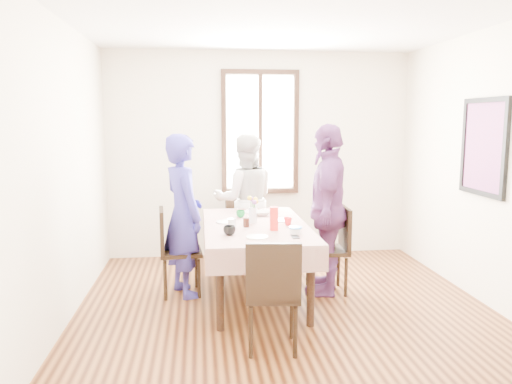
# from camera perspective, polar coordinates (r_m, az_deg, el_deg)

# --- Properties ---
(ground) EXTENTS (4.50, 4.50, 0.00)m
(ground) POSITION_cam_1_polar(r_m,az_deg,el_deg) (4.73, 3.85, -14.28)
(ground) COLOR black
(ground) RESTS_ON ground
(back_wall) EXTENTS (4.00, 0.00, 4.00)m
(back_wall) POSITION_cam_1_polar(r_m,az_deg,el_deg) (6.61, 0.45, 4.26)
(back_wall) COLOR beige
(back_wall) RESTS_ON ground
(right_wall) EXTENTS (0.00, 4.50, 4.50)m
(right_wall) POSITION_cam_1_polar(r_m,az_deg,el_deg) (5.15, 26.50, 2.24)
(right_wall) COLOR beige
(right_wall) RESTS_ON ground
(window_frame) EXTENTS (1.02, 0.06, 1.62)m
(window_frame) POSITION_cam_1_polar(r_m,az_deg,el_deg) (6.58, 0.48, 6.86)
(window_frame) COLOR black
(window_frame) RESTS_ON back_wall
(window_pane) EXTENTS (0.90, 0.02, 1.50)m
(window_pane) POSITION_cam_1_polar(r_m,az_deg,el_deg) (6.58, 0.47, 6.86)
(window_pane) COLOR white
(window_pane) RESTS_ON back_wall
(art_poster) EXTENTS (0.04, 0.76, 0.96)m
(art_poster) POSITION_cam_1_polar(r_m,az_deg,el_deg) (5.38, 24.72, 4.72)
(art_poster) COLOR red
(art_poster) RESTS_ON right_wall
(dining_table) EXTENTS (0.92, 1.74, 0.75)m
(dining_table) POSITION_cam_1_polar(r_m,az_deg,el_deg) (5.16, -0.06, -7.92)
(dining_table) COLOR black
(dining_table) RESTS_ON ground
(tablecloth) EXTENTS (1.04, 1.86, 0.01)m
(tablecloth) POSITION_cam_1_polar(r_m,az_deg,el_deg) (5.06, -0.06, -3.77)
(tablecloth) COLOR #4F0801
(tablecloth) RESTS_ON dining_table
(chair_left) EXTENTS (0.45, 0.45, 0.91)m
(chair_left) POSITION_cam_1_polar(r_m,az_deg,el_deg) (5.27, -8.62, -6.77)
(chair_left) COLOR black
(chair_left) RESTS_ON ground
(chair_right) EXTENTS (0.44, 0.44, 0.91)m
(chair_right) POSITION_cam_1_polar(r_m,az_deg,el_deg) (5.32, 8.13, -6.59)
(chair_right) COLOR black
(chair_right) RESTS_ON ground
(chair_far) EXTENTS (0.47, 0.47, 0.91)m
(chair_far) POSITION_cam_1_polar(r_m,az_deg,el_deg) (6.29, -1.29, -4.19)
(chair_far) COLOR black
(chair_far) RESTS_ON ground
(chair_near) EXTENTS (0.46, 0.46, 0.91)m
(chair_near) POSITION_cam_1_polar(r_m,az_deg,el_deg) (4.00, 1.90, -11.56)
(chair_near) COLOR black
(chair_near) RESTS_ON ground
(person_left) EXTENTS (0.61, 0.72, 1.68)m
(person_left) POSITION_cam_1_polar(r_m,az_deg,el_deg) (5.18, -8.49, -2.66)
(person_left) COLOR navy
(person_left) RESTS_ON ground
(person_far) EXTENTS (0.82, 0.65, 1.65)m
(person_far) POSITION_cam_1_polar(r_m,az_deg,el_deg) (6.20, -1.28, -0.91)
(person_far) COLOR beige
(person_far) RESTS_ON ground
(person_right) EXTENTS (0.73, 1.12, 1.78)m
(person_right) POSITION_cam_1_polar(r_m,az_deg,el_deg) (5.22, 8.01, -2.00)
(person_right) COLOR #633266
(person_right) RESTS_ON ground
(mug_black) EXTENTS (0.15, 0.15, 0.09)m
(mug_black) POSITION_cam_1_polar(r_m,az_deg,el_deg) (4.58, -3.07, -4.44)
(mug_black) COLOR black
(mug_black) RESTS_ON tablecloth
(mug_flag) EXTENTS (0.12, 0.12, 0.08)m
(mug_flag) POSITION_cam_1_polar(r_m,az_deg,el_deg) (5.01, 3.68, -3.39)
(mug_flag) COLOR red
(mug_flag) RESTS_ON tablecloth
(mug_green) EXTENTS (0.12, 0.12, 0.08)m
(mug_green) POSITION_cam_1_polar(r_m,az_deg,el_deg) (5.41, -1.78, -2.53)
(mug_green) COLOR #0C7226
(mug_green) RESTS_ON tablecloth
(serving_bowl) EXTENTS (0.23, 0.23, 0.05)m
(serving_bowl) POSITION_cam_1_polar(r_m,az_deg,el_deg) (5.51, 0.66, -2.46)
(serving_bowl) COLOR white
(serving_bowl) RESTS_ON tablecloth
(juice_carton) EXTENTS (0.07, 0.07, 0.23)m
(juice_carton) POSITION_cam_1_polar(r_m,az_deg,el_deg) (4.76, 2.07, -3.08)
(juice_carton) COLOR red
(juice_carton) RESTS_ON tablecloth
(butter_tub) EXTENTS (0.11, 0.11, 0.05)m
(butter_tub) POSITION_cam_1_polar(r_m,az_deg,el_deg) (4.66, 4.56, -4.46)
(butter_tub) COLOR white
(butter_tub) RESTS_ON tablecloth
(jam_jar) EXTENTS (0.06, 0.06, 0.09)m
(jam_jar) POSITION_cam_1_polar(r_m,az_deg,el_deg) (4.92, -1.13, -3.54)
(jam_jar) COLOR black
(jam_jar) RESTS_ON tablecloth
(drinking_glass) EXTENTS (0.08, 0.08, 0.11)m
(drinking_glass) POSITION_cam_1_polar(r_m,az_deg,el_deg) (4.78, -2.81, -3.74)
(drinking_glass) COLOR silver
(drinking_glass) RESTS_ON tablecloth
(smartphone) EXTENTS (0.07, 0.13, 0.01)m
(smartphone) POSITION_cam_1_polar(r_m,az_deg,el_deg) (4.52, 4.53, -5.15)
(smartphone) COLOR black
(smartphone) RESTS_ON tablecloth
(flower_vase) EXTENTS (0.08, 0.08, 0.16)m
(flower_vase) POSITION_cam_1_polar(r_m,az_deg,el_deg) (5.11, -0.38, -2.67)
(flower_vase) COLOR silver
(flower_vase) RESTS_ON tablecloth
(plate_left) EXTENTS (0.20, 0.20, 0.01)m
(plate_left) POSITION_cam_1_polar(r_m,az_deg,el_deg) (5.15, -3.50, -3.45)
(plate_left) COLOR white
(plate_left) RESTS_ON tablecloth
(plate_right) EXTENTS (0.20, 0.20, 0.01)m
(plate_right) POSITION_cam_1_polar(r_m,az_deg,el_deg) (5.23, 2.83, -3.26)
(plate_right) COLOR white
(plate_right) RESTS_ON tablecloth
(plate_far) EXTENTS (0.20, 0.20, 0.01)m
(plate_far) POSITION_cam_1_polar(r_m,az_deg,el_deg) (5.71, -0.65, -2.27)
(plate_far) COLOR white
(plate_far) RESTS_ON tablecloth
(plate_near) EXTENTS (0.20, 0.20, 0.01)m
(plate_near) POSITION_cam_1_polar(r_m,az_deg,el_deg) (4.49, 0.12, -5.19)
(plate_near) COLOR white
(plate_near) RESTS_ON tablecloth
(butter_lid) EXTENTS (0.12, 0.12, 0.01)m
(butter_lid) POSITION_cam_1_polar(r_m,az_deg,el_deg) (4.65, 4.56, -4.07)
(butter_lid) COLOR blue
(butter_lid) RESTS_ON butter_tub
(flower_bunch) EXTENTS (0.09, 0.09, 0.10)m
(flower_bunch) POSITION_cam_1_polar(r_m,az_deg,el_deg) (5.09, -0.38, -1.23)
(flower_bunch) COLOR yellow
(flower_bunch) RESTS_ON flower_vase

